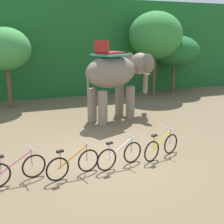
# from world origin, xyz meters

# --- Properties ---
(ground_plane) EXTENTS (80.00, 80.00, 0.00)m
(ground_plane) POSITION_xyz_m (0.00, 0.00, 0.00)
(ground_plane) COLOR brown
(foliage_hedge) EXTENTS (36.00, 6.00, 6.33)m
(foliage_hedge) POSITION_xyz_m (0.00, 13.29, 3.17)
(foliage_hedge) COLOR #1E6028
(foliage_hedge) RESTS_ON ground
(tree_left) EXTENTS (2.68, 2.68, 4.44)m
(tree_left) POSITION_xyz_m (-2.93, 8.39, 3.28)
(tree_left) COLOR brown
(tree_left) RESTS_ON ground
(tree_center_right) EXTENTS (3.51, 3.51, 5.53)m
(tree_center_right) POSITION_xyz_m (6.37, 8.72, 4.00)
(tree_center_right) COLOR brown
(tree_center_right) RESTS_ON ground
(tree_center) EXTENTS (3.44, 3.44, 4.04)m
(tree_center) POSITION_xyz_m (8.24, 9.27, 2.94)
(tree_center) COLOR brown
(tree_center) RESTS_ON ground
(elephant) EXTENTS (4.19, 2.89, 3.78)m
(elephant) POSITION_xyz_m (1.95, 4.33, 2.20)
(elephant) COLOR gray
(elephant) RESTS_ON ground
(bike_pink) EXTENTS (1.67, 0.61, 0.92)m
(bike_pink) POSITION_xyz_m (-2.99, -0.68, 0.39)
(bike_pink) COLOR black
(bike_pink) RESTS_ON ground
(bike_orange) EXTENTS (1.67, 0.61, 0.92)m
(bike_orange) POSITION_xyz_m (-1.42, -0.86, 0.39)
(bike_orange) COLOR black
(bike_orange) RESTS_ON ground
(bike_white) EXTENTS (1.67, 0.61, 0.92)m
(bike_white) POSITION_xyz_m (0.08, -0.75, 0.39)
(bike_white) COLOR black
(bike_white) RESTS_ON ground
(bike_yellow) EXTENTS (1.61, 0.74, 0.92)m
(bike_yellow) POSITION_xyz_m (1.65, -0.59, 0.39)
(bike_yellow) COLOR black
(bike_yellow) RESTS_ON ground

